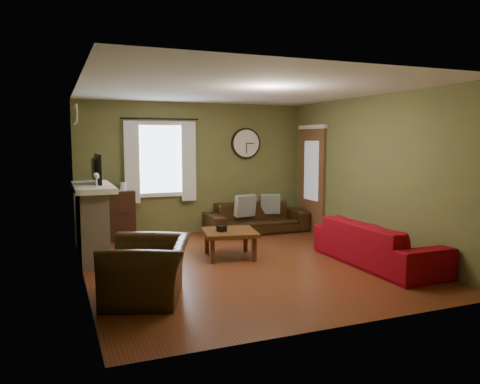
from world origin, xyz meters
name	(u,v)px	position (x,y,z in m)	size (l,w,h in m)	color
floor	(244,264)	(0.00, 0.00, 0.00)	(4.60, 5.20, 0.00)	#5E2B16
ceiling	(244,89)	(0.00, 0.00, 2.60)	(4.60, 5.20, 0.00)	white
wall_left	(81,184)	(-2.30, 0.00, 1.30)	(0.00, 5.20, 2.60)	brown
wall_right	(371,174)	(2.30, 0.00, 1.30)	(0.00, 5.20, 2.60)	brown
wall_back	(194,169)	(0.00, 2.60, 1.30)	(4.60, 0.00, 2.60)	brown
wall_front	(345,198)	(0.00, -2.60, 1.30)	(4.60, 0.00, 2.60)	brown
fireplace	(92,225)	(-2.10, 1.15, 0.55)	(0.40, 1.40, 1.10)	#BDAE90
firebox	(105,239)	(-1.91, 1.15, 0.30)	(0.04, 0.60, 0.55)	black
mantel	(93,187)	(-2.07, 1.15, 1.14)	(0.58, 1.60, 0.08)	white
tv	(93,173)	(-2.05, 1.30, 1.35)	(0.60, 0.08, 0.35)	black
tv_screen	(98,169)	(-1.97, 1.30, 1.41)	(0.02, 0.62, 0.36)	#994C3F
medallion_left	(77,113)	(-2.28, 0.80, 2.25)	(0.28, 0.28, 0.03)	white
medallion_mid	(76,115)	(-2.28, 1.15, 2.25)	(0.28, 0.28, 0.03)	white
medallion_right	(74,116)	(-2.28, 1.50, 2.25)	(0.28, 0.28, 0.03)	white
window_pane	(160,159)	(-0.70, 2.58, 1.50)	(1.00, 0.02, 1.30)	silver
curtain_rod	(160,119)	(-0.70, 2.48, 2.27)	(0.03, 0.03, 1.50)	black
curtain_left	(132,162)	(-1.25, 2.48, 1.45)	(0.28, 0.04, 1.55)	white
curtain_right	(189,161)	(-0.15, 2.48, 1.45)	(0.28, 0.04, 1.55)	white
wall_clock	(246,143)	(1.10, 2.55, 1.80)	(0.64, 0.06, 0.64)	white
door	(312,180)	(2.27, 1.85, 1.05)	(0.05, 0.90, 2.10)	brown
bookshelf	(113,216)	(-1.63, 2.41, 0.47)	(0.78, 0.33, 0.93)	black
book	(115,190)	(-1.60, 2.36, 0.96)	(0.15, 0.20, 0.02)	#4B2811
sofa_brown	(256,218)	(1.17, 2.18, 0.30)	(2.04, 0.80, 0.60)	black
pillow_left	(270,204)	(1.53, 2.27, 0.55)	(0.40, 0.12, 0.40)	gray
pillow_right	(245,206)	(0.95, 2.22, 0.55)	(0.44, 0.13, 0.44)	gray
sofa_red	(378,243)	(1.84, -0.80, 0.33)	(2.23, 0.87, 0.65)	maroon
armchair	(148,270)	(-1.65, -1.05, 0.35)	(1.09, 0.95, 0.71)	black
coffee_table	(230,244)	(-0.06, 0.45, 0.22)	(0.81, 0.81, 0.43)	#4B2811
tissue_box	(222,234)	(-0.20, 0.42, 0.40)	(0.12, 0.12, 0.09)	black
wine_glass_a	(97,182)	(-2.05, 0.54, 1.27)	(0.07, 0.07, 0.19)	white
wine_glass_b	(96,180)	(-2.05, 0.68, 1.29)	(0.07, 0.07, 0.21)	white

